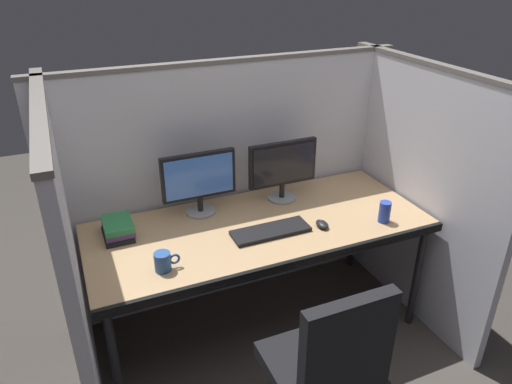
{
  "coord_description": "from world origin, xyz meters",
  "views": [
    {
      "loc": [
        -0.92,
        -1.81,
        2.11
      ],
      "look_at": [
        0.0,
        0.35,
        0.92
      ],
      "focal_mm": 33.47,
      "sensor_mm": 36.0,
      "label": 1
    }
  ],
  "objects_px": {
    "soda_can": "(385,212)",
    "coffee_mug": "(163,262)",
    "monitor_left": "(199,179)",
    "monitor_right": "(283,167)",
    "keyboard_main": "(271,231)",
    "book_stack": "(118,228)",
    "desk": "(260,233)",
    "computer_mouse": "(322,224)"
  },
  "relations": [
    {
      "from": "monitor_left",
      "to": "monitor_right",
      "type": "distance_m",
      "value": 0.51
    },
    {
      "from": "coffee_mug",
      "to": "soda_can",
      "type": "bearing_deg",
      "value": -1.55
    },
    {
      "from": "monitor_left",
      "to": "monitor_right",
      "type": "bearing_deg",
      "value": -3.34
    },
    {
      "from": "monitor_right",
      "to": "soda_can",
      "type": "bearing_deg",
      "value": -49.08
    },
    {
      "from": "monitor_left",
      "to": "monitor_right",
      "type": "height_order",
      "value": "same"
    },
    {
      "from": "monitor_right",
      "to": "computer_mouse",
      "type": "distance_m",
      "value": 0.44
    },
    {
      "from": "desk",
      "to": "coffee_mug",
      "type": "bearing_deg",
      "value": -161.43
    },
    {
      "from": "desk",
      "to": "soda_can",
      "type": "xyz_separation_m",
      "value": [
        0.66,
        -0.23,
        0.11
      ]
    },
    {
      "from": "soda_can",
      "to": "coffee_mug",
      "type": "height_order",
      "value": "soda_can"
    },
    {
      "from": "keyboard_main",
      "to": "book_stack",
      "type": "bearing_deg",
      "value": 158.79
    },
    {
      "from": "keyboard_main",
      "to": "soda_can",
      "type": "bearing_deg",
      "value": -12.28
    },
    {
      "from": "monitor_right",
      "to": "book_stack",
      "type": "distance_m",
      "value": 1.01
    },
    {
      "from": "desk",
      "to": "book_stack",
      "type": "relative_size",
      "value": 8.53
    },
    {
      "from": "book_stack",
      "to": "soda_can",
      "type": "bearing_deg",
      "value": -17.24
    },
    {
      "from": "desk",
      "to": "computer_mouse",
      "type": "xyz_separation_m",
      "value": [
        0.31,
        -0.15,
        0.07
      ]
    },
    {
      "from": "computer_mouse",
      "to": "book_stack",
      "type": "height_order",
      "value": "book_stack"
    },
    {
      "from": "soda_can",
      "to": "computer_mouse",
      "type": "bearing_deg",
      "value": 166.75
    },
    {
      "from": "soda_can",
      "to": "book_stack",
      "type": "bearing_deg",
      "value": 162.76
    },
    {
      "from": "monitor_right",
      "to": "coffee_mug",
      "type": "relative_size",
      "value": 3.41
    },
    {
      "from": "monitor_left",
      "to": "keyboard_main",
      "type": "distance_m",
      "value": 0.5
    },
    {
      "from": "desk",
      "to": "monitor_left",
      "type": "distance_m",
      "value": 0.46
    },
    {
      "from": "desk",
      "to": "coffee_mug",
      "type": "height_order",
      "value": "coffee_mug"
    },
    {
      "from": "keyboard_main",
      "to": "computer_mouse",
      "type": "xyz_separation_m",
      "value": [
        0.29,
        -0.06,
        0.01
      ]
    },
    {
      "from": "keyboard_main",
      "to": "coffee_mug",
      "type": "xyz_separation_m",
      "value": [
        -0.61,
        -0.11,
        0.04
      ]
    },
    {
      "from": "keyboard_main",
      "to": "computer_mouse",
      "type": "height_order",
      "value": "computer_mouse"
    },
    {
      "from": "computer_mouse",
      "to": "coffee_mug",
      "type": "height_order",
      "value": "coffee_mug"
    },
    {
      "from": "soda_can",
      "to": "monitor_left",
      "type": "bearing_deg",
      "value": 151.4
    },
    {
      "from": "desk",
      "to": "keyboard_main",
      "type": "distance_m",
      "value": 0.11
    },
    {
      "from": "coffee_mug",
      "to": "book_stack",
      "type": "relative_size",
      "value": 0.57
    },
    {
      "from": "soda_can",
      "to": "coffee_mug",
      "type": "xyz_separation_m",
      "value": [
        -1.25,
        0.03,
        -0.01
      ]
    },
    {
      "from": "computer_mouse",
      "to": "soda_can",
      "type": "bearing_deg",
      "value": -13.25
    },
    {
      "from": "desk",
      "to": "coffee_mug",
      "type": "xyz_separation_m",
      "value": [
        -0.59,
        -0.2,
        0.1
      ]
    },
    {
      "from": "monitor_left",
      "to": "book_stack",
      "type": "xyz_separation_m",
      "value": [
        -0.48,
        -0.07,
        -0.17
      ]
    },
    {
      "from": "monitor_left",
      "to": "keyboard_main",
      "type": "height_order",
      "value": "monitor_left"
    },
    {
      "from": "keyboard_main",
      "to": "soda_can",
      "type": "xyz_separation_m",
      "value": [
        0.64,
        -0.14,
        0.05
      ]
    },
    {
      "from": "soda_can",
      "to": "coffee_mug",
      "type": "distance_m",
      "value": 1.25
    },
    {
      "from": "desk",
      "to": "book_stack",
      "type": "height_order",
      "value": "book_stack"
    },
    {
      "from": "monitor_left",
      "to": "soda_can",
      "type": "distance_m",
      "value": 1.06
    },
    {
      "from": "computer_mouse",
      "to": "soda_can",
      "type": "distance_m",
      "value": 0.36
    },
    {
      "from": "monitor_right",
      "to": "book_stack",
      "type": "xyz_separation_m",
      "value": [
        -0.99,
        -0.04,
        -0.17
      ]
    },
    {
      "from": "monitor_left",
      "to": "computer_mouse",
      "type": "relative_size",
      "value": 4.48
    },
    {
      "from": "coffee_mug",
      "to": "monitor_left",
      "type": "bearing_deg",
      "value": 54.92
    }
  ]
}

